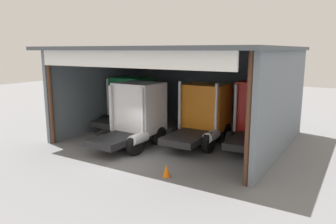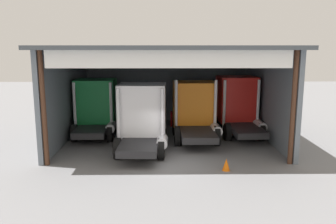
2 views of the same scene
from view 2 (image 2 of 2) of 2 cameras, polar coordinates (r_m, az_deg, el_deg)
The scene contains 9 objects.
ground_plane at distance 16.83m, azimuth 0.18°, elevation -8.74°, with size 80.00×80.00×0.00m, color slate.
workshop_shed at distance 21.99m, azimuth -0.09°, elevation 6.20°, with size 12.85×11.34×5.66m.
truck_green_center_right_bay at distance 22.31m, azimuth -11.74°, elevation 0.82°, with size 2.63×4.44×3.57m.
truck_white_right_bay at distance 18.74m, azimuth -4.25°, elevation -0.78°, with size 2.71×4.72×3.63m.
truck_orange_center_left_bay at distance 21.25m, azimuth 4.41°, elevation 0.36°, with size 2.76×5.04×3.69m.
truck_red_center_bay at distance 22.81m, azimuth 11.42°, elevation 1.13°, with size 2.72×5.17×3.70m.
oil_drum at distance 26.49m, azimuth -10.08°, elevation -0.61°, with size 0.58×0.58×0.95m, color #194CB2.
tool_cart at distance 24.89m, azimuth 1.43°, elevation -1.11°, with size 0.90×0.60×1.00m, color red.
traffic_cone at distance 16.28m, azimuth 9.55°, elevation -8.53°, with size 0.36×0.36×0.56m, color orange.
Camera 2 is at (-0.27, -15.86, 5.61)m, focal length 37.05 mm.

